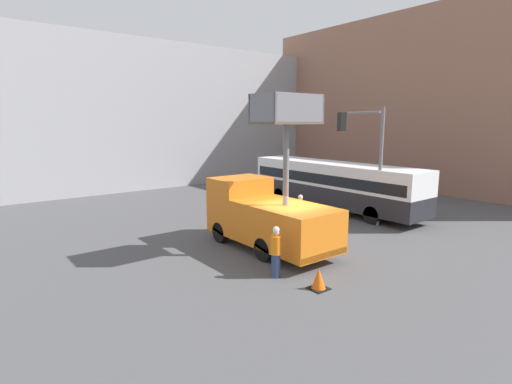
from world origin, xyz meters
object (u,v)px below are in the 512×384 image
object	(u,v)px
road_worker_directing	(300,213)
traffic_cone_near_truck	(319,279)
traffic_light_pole	(368,148)
utility_truck	(267,214)
road_worker_near_truck	(276,252)
city_bus	(334,182)

from	to	relation	value
road_worker_directing	traffic_cone_near_truck	xyz separation A→B (m)	(-4.51, -5.54, -0.60)
traffic_light_pole	utility_truck	bearing A→B (deg)	176.64
traffic_light_pole	traffic_cone_near_truck	xyz separation A→B (m)	(-7.71, -4.02, -3.79)
road_worker_near_truck	traffic_cone_near_truck	xyz separation A→B (m)	(0.44, -1.65, -0.60)
city_bus	road_worker_directing	distance (m)	5.71
road_worker_near_truck	traffic_cone_near_truck	world-z (taller)	road_worker_near_truck
road_worker_directing	city_bus	bearing A→B (deg)	159.95
road_worker_near_truck	road_worker_directing	distance (m)	6.30
city_bus	traffic_cone_near_truck	xyz separation A→B (m)	(-9.66, -7.88, -1.41)
road_worker_directing	traffic_cone_near_truck	world-z (taller)	road_worker_directing
road_worker_directing	utility_truck	bearing A→B (deg)	-24.16
road_worker_near_truck	road_worker_directing	bearing A→B (deg)	-132.29
traffic_light_pole	road_worker_directing	bearing A→B (deg)	154.61
utility_truck	road_worker_near_truck	world-z (taller)	utility_truck
traffic_light_pole	road_worker_directing	size ratio (longest dim) A/B	3.34
traffic_light_pole	road_worker_directing	world-z (taller)	traffic_light_pole
road_worker_near_truck	traffic_light_pole	bearing A→B (deg)	-154.21
traffic_light_pole	road_worker_near_truck	bearing A→B (deg)	-163.79
traffic_light_pole	road_worker_near_truck	size ratio (longest dim) A/B	3.34
utility_truck	city_bus	distance (m)	8.96
city_bus	traffic_cone_near_truck	bearing A→B (deg)	133.84
utility_truck	traffic_light_pole	xyz separation A→B (m)	(6.31, -0.37, 2.58)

